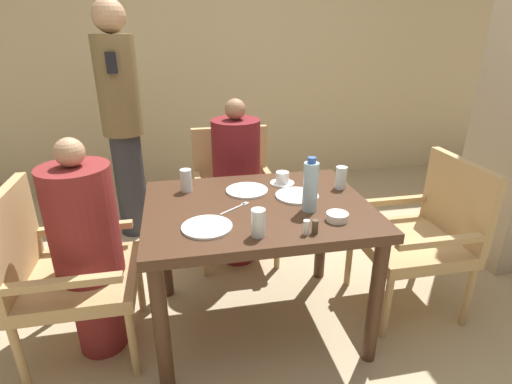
% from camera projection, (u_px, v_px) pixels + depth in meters
% --- Properties ---
extents(ground_plane, '(16.00, 16.00, 0.00)m').
position_uv_depth(ground_plane, '(257.00, 322.00, 2.30)').
color(ground_plane, tan).
extents(wall_back, '(8.00, 0.06, 2.80)m').
position_uv_depth(wall_back, '(209.00, 46.00, 3.91)').
color(wall_back, '#C6B289').
rests_on(wall_back, ground_plane).
extents(dining_table, '(1.13, 0.87, 0.75)m').
position_uv_depth(dining_table, '(258.00, 223.00, 2.06)').
color(dining_table, '#422819').
rests_on(dining_table, ground_plane).
extents(chair_left_side, '(0.56, 0.56, 0.90)m').
position_uv_depth(chair_left_side, '(59.00, 268.00, 1.93)').
color(chair_left_side, tan).
rests_on(chair_left_side, ground_plane).
extents(diner_in_left_chair, '(0.32, 0.32, 1.14)m').
position_uv_depth(diner_in_left_chair, '(88.00, 249.00, 1.92)').
color(diner_in_left_chair, maroon).
rests_on(diner_in_left_chair, ground_plane).
extents(chair_far_side, '(0.56, 0.56, 0.90)m').
position_uv_depth(chair_far_side, '(234.00, 188.00, 2.88)').
color(chair_far_side, tan).
rests_on(chair_far_side, ground_plane).
extents(diner_in_far_chair, '(0.32, 0.32, 1.16)m').
position_uv_depth(diner_in_far_chair, '(237.00, 182.00, 2.71)').
color(diner_in_far_chair, maroon).
rests_on(diner_in_far_chair, ground_plane).
extents(chair_right_side, '(0.56, 0.56, 0.90)m').
position_uv_depth(chair_right_side, '(425.00, 230.00, 2.29)').
color(chair_right_side, tan).
rests_on(chair_right_side, ground_plane).
extents(standing_host, '(0.30, 0.33, 1.76)m').
position_uv_depth(standing_host, '(122.00, 118.00, 2.97)').
color(standing_host, '#2D2D33').
rests_on(standing_host, ground_plane).
extents(plate_main_left, '(0.23, 0.23, 0.01)m').
position_uv_depth(plate_main_left, '(297.00, 196.00, 2.10)').
color(plate_main_left, white).
rests_on(plate_main_left, dining_table).
extents(plate_main_right, '(0.23, 0.23, 0.01)m').
position_uv_depth(plate_main_right, '(207.00, 227.00, 1.78)').
color(plate_main_right, white).
rests_on(plate_main_right, dining_table).
extents(plate_dessert_center, '(0.23, 0.23, 0.01)m').
position_uv_depth(plate_dessert_center, '(247.00, 190.00, 2.17)').
color(plate_dessert_center, white).
rests_on(plate_dessert_center, dining_table).
extents(teacup_with_saucer, '(0.14, 0.14, 0.07)m').
position_uv_depth(teacup_with_saucer, '(282.00, 179.00, 2.27)').
color(teacup_with_saucer, white).
rests_on(teacup_with_saucer, dining_table).
extents(bowl_small, '(0.10, 0.10, 0.04)m').
position_uv_depth(bowl_small, '(337.00, 217.00, 1.84)').
color(bowl_small, white).
rests_on(bowl_small, dining_table).
extents(water_bottle, '(0.07, 0.07, 0.27)m').
position_uv_depth(water_bottle, '(310.00, 186.00, 1.90)').
color(water_bottle, '#A3C6DB').
rests_on(water_bottle, dining_table).
extents(glass_tall_near, '(0.06, 0.06, 0.12)m').
position_uv_depth(glass_tall_near, '(258.00, 223.00, 1.69)').
color(glass_tall_near, silver).
rests_on(glass_tall_near, dining_table).
extents(glass_tall_mid, '(0.06, 0.06, 0.12)m').
position_uv_depth(glass_tall_mid, '(341.00, 178.00, 2.19)').
color(glass_tall_mid, silver).
rests_on(glass_tall_mid, dining_table).
extents(glass_tall_far, '(0.06, 0.06, 0.12)m').
position_uv_depth(glass_tall_far, '(186.00, 180.00, 2.15)').
color(glass_tall_far, silver).
rests_on(glass_tall_far, dining_table).
extents(salt_shaker, '(0.03, 0.03, 0.07)m').
position_uv_depth(salt_shaker, '(306.00, 227.00, 1.72)').
color(salt_shaker, white).
rests_on(salt_shaker, dining_table).
extents(pepper_shaker, '(0.03, 0.03, 0.06)m').
position_uv_depth(pepper_shaker, '(315.00, 227.00, 1.72)').
color(pepper_shaker, '#4C3D2D').
rests_on(pepper_shaker, dining_table).
extents(fork_beside_plate, '(0.16, 0.13, 0.00)m').
position_uv_depth(fork_beside_plate, '(237.00, 207.00, 1.98)').
color(fork_beside_plate, silver).
rests_on(fork_beside_plate, dining_table).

